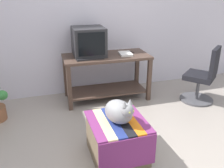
{
  "coord_description": "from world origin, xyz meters",
  "views": [
    {
      "loc": [
        -0.83,
        -1.95,
        1.74
      ],
      "look_at": [
        0.06,
        0.85,
        0.55
      ],
      "focal_mm": 39.42,
      "sensor_mm": 36.0,
      "label": 1
    }
  ],
  "objects_px": {
    "ottoman_with_blanket": "(117,139)",
    "office_chair": "(203,78)",
    "keyboard": "(90,58)",
    "cat": "(120,111)",
    "desk": "(106,69)",
    "tv_monitor": "(89,42)",
    "book": "(125,54)"
  },
  "relations": [
    {
      "from": "desk",
      "to": "cat",
      "type": "xyz_separation_m",
      "value": [
        -0.3,
        -1.5,
        0.07
      ]
    },
    {
      "from": "desk",
      "to": "office_chair",
      "type": "bearing_deg",
      "value": -20.84
    },
    {
      "from": "cat",
      "to": "office_chair",
      "type": "height_order",
      "value": "office_chair"
    },
    {
      "from": "ottoman_with_blanket",
      "to": "office_chair",
      "type": "bearing_deg",
      "value": 27.69
    },
    {
      "from": "tv_monitor",
      "to": "ottoman_with_blanket",
      "type": "bearing_deg",
      "value": -90.55
    },
    {
      "from": "tv_monitor",
      "to": "keyboard",
      "type": "height_order",
      "value": "tv_monitor"
    },
    {
      "from": "desk",
      "to": "ottoman_with_blanket",
      "type": "relative_size",
      "value": 2.1
    },
    {
      "from": "tv_monitor",
      "to": "cat",
      "type": "bearing_deg",
      "value": -90.11
    },
    {
      "from": "tv_monitor",
      "to": "book",
      "type": "height_order",
      "value": "tv_monitor"
    },
    {
      "from": "keyboard",
      "to": "cat",
      "type": "bearing_deg",
      "value": -91.07
    },
    {
      "from": "book",
      "to": "cat",
      "type": "xyz_separation_m",
      "value": [
        -0.59,
        -1.44,
        -0.18
      ]
    },
    {
      "from": "office_chair",
      "to": "keyboard",
      "type": "bearing_deg",
      "value": -54.36
    },
    {
      "from": "desk",
      "to": "tv_monitor",
      "type": "bearing_deg",
      "value": 165.14
    },
    {
      "from": "desk",
      "to": "cat",
      "type": "height_order",
      "value": "cat"
    },
    {
      "from": "keyboard",
      "to": "ottoman_with_blanket",
      "type": "distance_m",
      "value": 1.43
    },
    {
      "from": "ottoman_with_blanket",
      "to": "cat",
      "type": "height_order",
      "value": "cat"
    },
    {
      "from": "desk",
      "to": "ottoman_with_blanket",
      "type": "distance_m",
      "value": 1.52
    },
    {
      "from": "desk",
      "to": "tv_monitor",
      "type": "height_order",
      "value": "tv_monitor"
    },
    {
      "from": "tv_monitor",
      "to": "office_chair",
      "type": "xyz_separation_m",
      "value": [
        1.65,
        -0.65,
        -0.55
      ]
    },
    {
      "from": "desk",
      "to": "cat",
      "type": "relative_size",
      "value": 3.14
    },
    {
      "from": "ottoman_with_blanket",
      "to": "office_chair",
      "type": "distance_m",
      "value": 1.93
    },
    {
      "from": "desk",
      "to": "cat",
      "type": "distance_m",
      "value": 1.53
    },
    {
      "from": "tv_monitor",
      "to": "keyboard",
      "type": "xyz_separation_m",
      "value": [
        -0.04,
        -0.2,
        -0.2
      ]
    },
    {
      "from": "ottoman_with_blanket",
      "to": "cat",
      "type": "relative_size",
      "value": 1.49
    },
    {
      "from": "keyboard",
      "to": "book",
      "type": "distance_m",
      "value": 0.59
    },
    {
      "from": "keyboard",
      "to": "office_chair",
      "type": "distance_m",
      "value": 1.78
    },
    {
      "from": "book",
      "to": "office_chair",
      "type": "distance_m",
      "value": 1.27
    },
    {
      "from": "desk",
      "to": "office_chair",
      "type": "height_order",
      "value": "office_chair"
    },
    {
      "from": "keyboard",
      "to": "book",
      "type": "bearing_deg",
      "value": 6.65
    },
    {
      "from": "book",
      "to": "cat",
      "type": "distance_m",
      "value": 1.57
    },
    {
      "from": "tv_monitor",
      "to": "book",
      "type": "xyz_separation_m",
      "value": [
        0.55,
        -0.13,
        -0.2
      ]
    },
    {
      "from": "keyboard",
      "to": "ottoman_with_blanket",
      "type": "bearing_deg",
      "value": -91.55
    }
  ]
}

